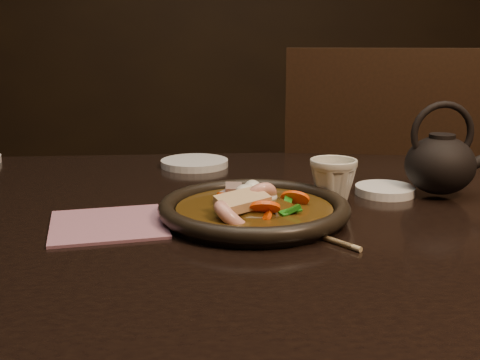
{
  "coord_description": "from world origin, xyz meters",
  "views": [
    {
      "loc": [
        -0.22,
        -0.8,
        1.0
      ],
      "look_at": [
        -0.15,
        0.0,
        0.8
      ],
      "focal_mm": 45.0,
      "sensor_mm": 36.0,
      "label": 1
    }
  ],
  "objects": [
    {
      "name": "soy_dish",
      "position": [
        0.08,
        0.1,
        0.76
      ],
      "size": [
        0.09,
        0.09,
        0.01
      ],
      "primitive_type": "cylinder",
      "color": "white",
      "rests_on": "table"
    },
    {
      "name": "chopsticks",
      "position": [
        -0.1,
        -0.06,
        0.75
      ],
      "size": [
        0.15,
        0.2,
        0.01
      ],
      "rotation": [
        0.0,
        0.0,
        0.63
      ],
      "color": "tan",
      "rests_on": "table"
    },
    {
      "name": "stirfry",
      "position": [
        -0.14,
        -0.02,
        0.77
      ],
      "size": [
        0.14,
        0.15,
        0.06
      ],
      "color": "#3B260A",
      "rests_on": "plate"
    },
    {
      "name": "saucer_right",
      "position": [
        -0.22,
        0.33,
        0.76
      ],
      "size": [
        0.13,
        0.13,
        0.01
      ],
      "primitive_type": "cylinder",
      "color": "white",
      "rests_on": "table"
    },
    {
      "name": "napkin",
      "position": [
        -0.33,
        -0.03,
        0.75
      ],
      "size": [
        0.17,
        0.17,
        0.0
      ],
      "primitive_type": "cube",
      "rotation": [
        0.0,
        0.0,
        0.17
      ],
      "color": "#925A68",
      "rests_on": "table"
    },
    {
      "name": "table",
      "position": [
        0.0,
        0.0,
        0.67
      ],
      "size": [
        1.6,
        0.9,
        0.75
      ],
      "color": "black",
      "rests_on": "floor"
    },
    {
      "name": "chair",
      "position": [
        0.22,
        0.55,
        0.53
      ],
      "size": [
        0.53,
        0.53,
        0.97
      ],
      "rotation": [
        0.0,
        0.0,
        2.97
      ],
      "color": "black",
      "rests_on": "floor"
    },
    {
      "name": "plate",
      "position": [
        -0.14,
        -0.02,
        0.76
      ],
      "size": [
        0.26,
        0.26,
        0.03
      ],
      "color": "black",
      "rests_on": "table"
    },
    {
      "name": "teapot",
      "position": [
        0.16,
        0.08,
        0.8
      ],
      "size": [
        0.13,
        0.11,
        0.15
      ],
      "rotation": [
        0.0,
        0.0,
        0.01
      ],
      "color": "black",
      "rests_on": "table"
    },
    {
      "name": "tea_cup",
      "position": [
        -0.01,
        0.06,
        0.79
      ],
      "size": [
        0.09,
        0.09,
        0.07
      ],
      "primitive_type": "imported",
      "rotation": [
        0.0,
        0.0,
        0.39
      ],
      "color": "beige",
      "rests_on": "table"
    }
  ]
}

